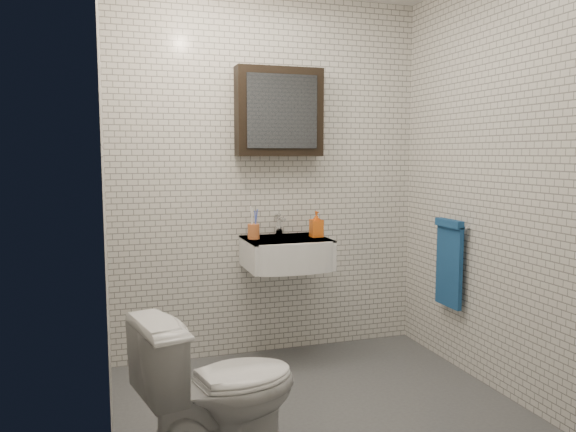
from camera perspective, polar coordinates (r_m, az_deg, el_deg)
The scene contains 9 objects.
ground at distance 3.31m, azimuth 3.25°, elevation -18.94°, with size 2.20×2.00×0.01m, color #46484D.
room_shell at distance 2.99m, azimuth 3.43°, elevation 7.28°, with size 2.22×2.02×2.51m.
washbasin at distance 3.76m, azimuth -0.00°, elevation -3.78°, with size 0.55×0.50×0.20m.
faucet at distance 3.92m, azimuth -0.89°, elevation -0.97°, with size 0.06×0.20×0.15m.
mirror_cabinet at distance 3.89m, azimuth -0.89°, elevation 10.51°, with size 0.60×0.15×0.60m.
towel_rail at distance 3.85m, azimuth 16.07°, elevation -4.25°, with size 0.09×0.30×0.58m.
toothbrush_cup at distance 3.75m, azimuth -3.52°, elevation -1.50°, with size 0.10×0.10×0.22m.
soap_bottle at distance 3.83m, azimuth 2.90°, elevation -0.84°, with size 0.08×0.08×0.18m, color orange.
toilet at distance 2.65m, azimuth -6.93°, elevation -17.07°, with size 0.41×0.72×0.73m, color white.
Camera 1 is at (-1.09, -2.79, 1.42)m, focal length 35.00 mm.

